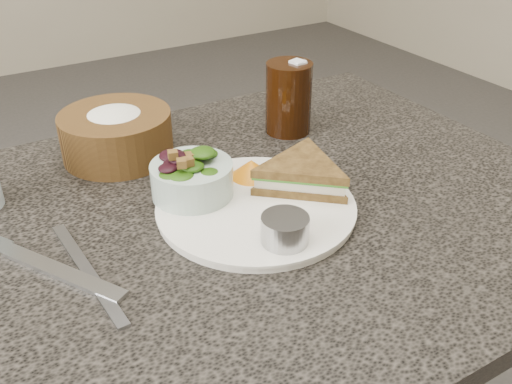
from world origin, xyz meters
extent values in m
cylinder|color=white|center=(0.05, -0.02, 0.76)|extent=(0.26, 0.26, 0.01)
cylinder|color=#97989C|center=(0.04, -0.10, 0.78)|extent=(0.07, 0.07, 0.03)
cone|color=orange|center=(0.08, 0.05, 0.77)|extent=(0.09, 0.09, 0.03)
cube|color=#B2B4B5|center=(-0.21, 0.00, 0.75)|extent=(0.12, 0.19, 0.01)
cube|color=#979AA3|center=(-0.18, -0.03, 0.75)|extent=(0.03, 0.21, 0.00)
camera|label=1|loc=(-0.28, -0.56, 1.16)|focal=40.00mm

